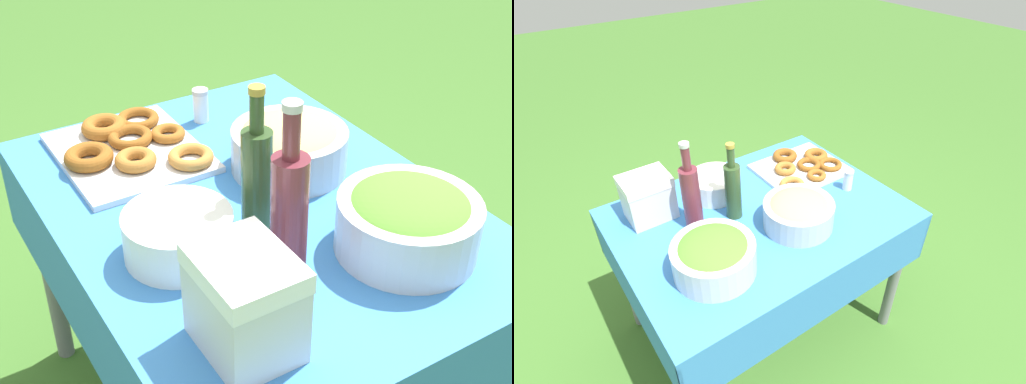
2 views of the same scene
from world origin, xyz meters
TOP-DOWN VIEW (x-y plane):
  - ground_plane at (0.00, 0.00)m, footprint 14.00×14.00m
  - picnic_table at (0.00, 0.00)m, footprint 1.15×0.85m
  - salad_bowl at (0.31, 0.18)m, footprint 0.29×0.29m
  - pasta_bowl at (-0.08, 0.15)m, footprint 0.28×0.28m
  - donut_platter at (-0.35, -0.15)m, footprint 0.40×0.36m
  - plate_stack at (0.08, -0.22)m, footprint 0.22×0.22m
  - olive_oil_bottle at (0.09, -0.05)m, footprint 0.06×0.06m
  - wine_bottle at (0.26, -0.08)m, footprint 0.07×0.07m
  - cooler_box at (0.37, -0.24)m, footprint 0.19×0.15m
  - salt_shaker at (-0.41, 0.09)m, footprint 0.04×0.04m

SIDE VIEW (x-z plane):
  - ground_plane at x=0.00m, z-range 0.00..0.00m
  - picnic_table at x=0.00m, z-range 0.26..0.98m
  - donut_platter at x=-0.35m, z-range 0.72..0.77m
  - salt_shaker at x=-0.41m, z-range 0.73..0.82m
  - plate_stack at x=0.08m, z-range 0.72..0.82m
  - pasta_bowl at x=-0.08m, z-range 0.73..0.85m
  - salad_bowl at x=0.31m, z-range 0.73..0.87m
  - cooler_box at x=0.37m, z-range 0.73..0.92m
  - olive_oil_bottle at x=0.09m, z-range 0.69..1.02m
  - wine_bottle at x=0.26m, z-range 0.69..1.06m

